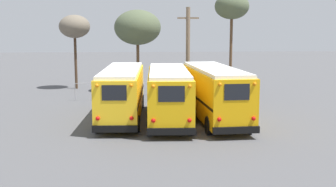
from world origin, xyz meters
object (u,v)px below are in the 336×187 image
school_bus_0 (122,91)px  school_bus_2 (214,92)px  bare_tree_0 (232,7)px  school_bus_1 (169,93)px  bare_tree_2 (138,28)px  bare_tree_1 (75,27)px  utility_pole (188,51)px

school_bus_0 → school_bus_2: (5.77, -1.03, 0.07)m
school_bus_2 → bare_tree_0: 12.64m
school_bus_1 → bare_tree_2: (-1.82, 12.79, 4.06)m
bare_tree_0 → bare_tree_1: 14.87m
utility_pole → bare_tree_1: (-10.14, 5.74, 2.02)m
utility_pole → bare_tree_2: 5.63m
bare_tree_1 → bare_tree_2: 6.47m
utility_pole → bare_tree_0: bare_tree_0 is taller
school_bus_1 → school_bus_2: bearing=2.9°
school_bus_1 → bare_tree_2: 13.54m
school_bus_1 → school_bus_2: 2.89m
bare_tree_1 → school_bus_1: bearing=-63.1°
school_bus_0 → school_bus_2: bearing=-10.2°
school_bus_0 → bare_tree_1: size_ratio=1.46×
bare_tree_2 → bare_tree_0: bearing=-13.3°
school_bus_2 → utility_pole: utility_pole is taller
school_bus_1 → bare_tree_1: (-7.78, 15.31, 4.12)m
school_bus_0 → school_bus_1: (2.88, -1.18, 0.02)m
school_bus_2 → bare_tree_0: size_ratio=1.14×
school_bus_0 → bare_tree_0: bare_tree_0 is taller
school_bus_2 → utility_pole: 9.66m
school_bus_0 → utility_pole: (5.24, 8.39, 2.11)m
school_bus_1 → school_bus_2: school_bus_2 is taller
school_bus_1 → bare_tree_0: size_ratio=1.09×
utility_pole → bare_tree_0: size_ratio=0.86×
bare_tree_1 → bare_tree_0: bearing=-17.5°
school_bus_0 → utility_pole: 10.12m
school_bus_1 → utility_pole: (2.36, 9.57, 2.09)m
utility_pole → bare_tree_1: size_ratio=1.07×
bare_tree_0 → bare_tree_1: (-14.09, 4.44, -1.67)m
school_bus_0 → school_bus_2: size_ratio=1.03×
school_bus_1 → utility_pole: bearing=76.1°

